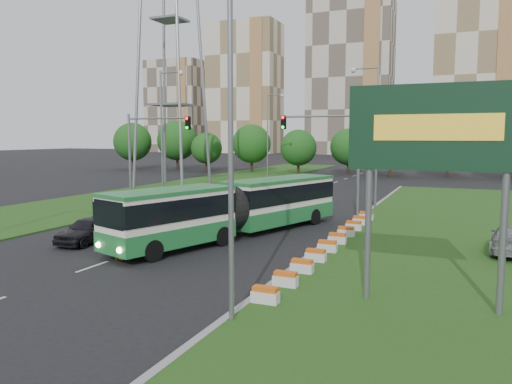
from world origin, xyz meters
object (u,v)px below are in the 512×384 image
at_px(traffic_mast_median, 336,148).
at_px(traffic_mast_left, 146,147).
at_px(billboard, 436,137).
at_px(transmission_pylon, 170,2).
at_px(articulated_bus, 232,208).
at_px(shopping_trolley, 120,253).
at_px(car_left_near, 88,230).
at_px(car_left_far, 192,203).
at_px(pedestrian, 102,236).
at_px(car_median, 512,239).

distance_m(traffic_mast_median, traffic_mast_left, 15.19).
relative_size(billboard, transmission_pylon, 0.18).
xyz_separation_m(traffic_mast_median, articulated_bus, (-4.80, -6.76, -3.56)).
relative_size(articulated_bus, shopping_trolley, 28.47).
xyz_separation_m(billboard, transmission_pylon, (-32.25, 34.00, 15.84)).
relative_size(billboard, traffic_mast_median, 1.00).
xyz_separation_m(traffic_mast_left, transmission_pylon, (-9.62, 19.00, 16.65)).
relative_size(billboard, car_left_near, 1.78).
bearing_deg(car_left_far, transmission_pylon, 114.01).
bearing_deg(traffic_mast_left, billboard, -33.55).
xyz_separation_m(articulated_bus, shopping_trolley, (-2.67, -7.58, -1.48)).
xyz_separation_m(car_left_near, pedestrian, (2.09, -1.33, 0.01)).
bearing_deg(billboard, articulated_bus, 143.01).
bearing_deg(car_median, pedestrian, 24.02).
xyz_separation_m(car_median, pedestrian, (-20.49, -7.33, -0.09)).
height_order(traffic_mast_left, pedestrian, traffic_mast_left).
bearing_deg(traffic_mast_left, car_left_near, -72.40).
xyz_separation_m(car_left_near, car_median, (22.57, 6.00, 0.10)).
distance_m(car_left_far, shopping_trolley, 16.46).
distance_m(articulated_bus, car_median, 15.68).
xyz_separation_m(articulated_bus, car_left_near, (-6.95, -4.98, -1.03)).
distance_m(articulated_bus, car_left_far, 11.18).
xyz_separation_m(transmission_pylon, shopping_trolley, (17.31, -32.34, -21.69)).
bearing_deg(car_median, billboard, 76.23).
xyz_separation_m(car_left_far, car_median, (23.21, -7.11, 0.20)).
height_order(car_left_far, shopping_trolley, car_left_far).
distance_m(traffic_mast_left, transmission_pylon, 27.03).
height_order(traffic_mast_median, transmission_pylon, transmission_pylon).
relative_size(car_left_near, pedestrian, 2.89).
height_order(billboard, pedestrian, billboard).
relative_size(car_left_far, car_median, 0.82).
bearing_deg(car_left_far, shopping_trolley, -85.29).
bearing_deg(car_left_near, car_median, 11.81).
bearing_deg(car_left_far, billboard, -53.87).
relative_size(pedestrian, shopping_trolley, 2.49).
bearing_deg(car_left_near, transmission_pylon, 110.59).
height_order(transmission_pylon, pedestrian, transmission_pylon).
relative_size(traffic_mast_left, car_left_far, 1.97).
bearing_deg(traffic_mast_left, articulated_bus, -29.09).
bearing_deg(traffic_mast_median, car_left_far, 173.70).
xyz_separation_m(articulated_bus, pedestrian, (-4.86, -6.31, -1.02)).
bearing_deg(pedestrian, traffic_mast_left, 38.09).
distance_m(transmission_pylon, articulated_bus, 37.69).
bearing_deg(car_left_near, billboard, -15.57).
bearing_deg(shopping_trolley, traffic_mast_left, 100.42).
distance_m(transmission_pylon, pedestrian, 40.55).
height_order(transmission_pylon, shopping_trolley, transmission_pylon).
distance_m(car_left_near, shopping_trolley, 5.03).
height_order(traffic_mast_left, car_left_near, traffic_mast_left).
height_order(car_left_near, car_left_far, car_left_near).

